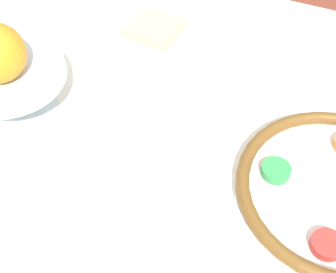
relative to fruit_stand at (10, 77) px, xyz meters
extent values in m
cube|color=silver|center=(-0.21, -0.01, -0.45)|extent=(1.39, 0.98, 0.74)
cylinder|color=silver|center=(-0.52, -0.04, -0.08)|extent=(0.30, 0.30, 0.01)
cylinder|color=#33934C|center=(-0.43, -0.04, -0.07)|extent=(0.04, 0.04, 0.01)
cylinder|color=red|center=(-0.52, 0.06, -0.07)|extent=(0.04, 0.04, 0.01)
cylinder|color=silver|center=(0.00, 0.00, -0.08)|extent=(0.12, 0.12, 0.01)
cylinder|color=silver|center=(0.00, 0.00, -0.04)|extent=(0.03, 0.03, 0.08)
cylinder|color=silver|center=(0.00, 0.00, 0.01)|extent=(0.18, 0.18, 0.03)
cylinder|color=silver|center=(-0.12, -0.29, -0.08)|extent=(0.16, 0.16, 0.01)
cube|color=#D1B784|center=(-0.12, -0.29, -0.07)|extent=(0.11, 0.11, 0.01)
cylinder|color=white|center=(-0.08, -0.17, -0.07)|extent=(0.19, 0.11, 0.04)
camera|label=1|loc=(-0.43, 0.40, 0.50)|focal=50.00mm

